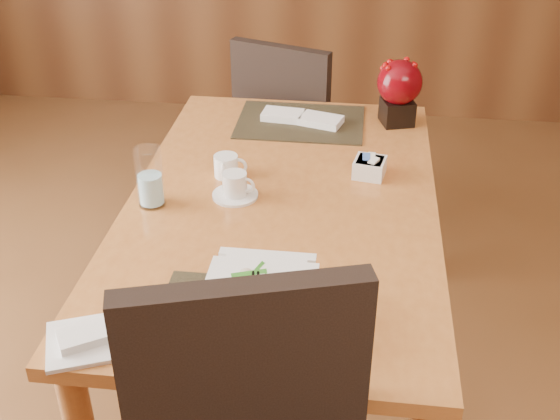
# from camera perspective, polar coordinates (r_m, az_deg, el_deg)

# --- Properties ---
(dining_table) EXTENTS (0.90, 1.50, 0.75)m
(dining_table) POSITION_cam_1_polar(r_m,az_deg,el_deg) (2.10, 0.16, -1.46)
(dining_table) COLOR #BE7134
(dining_table) RESTS_ON ground
(placemat_near) EXTENTS (0.45, 0.33, 0.01)m
(placemat_near) POSITION_cam_1_polar(r_m,az_deg,el_deg) (1.61, -2.24, -9.09)
(placemat_near) COLOR black
(placemat_near) RESTS_ON dining_table
(placemat_far) EXTENTS (0.45, 0.33, 0.01)m
(placemat_far) POSITION_cam_1_polar(r_m,az_deg,el_deg) (2.54, 1.68, 7.17)
(placemat_far) COLOR black
(placemat_far) RESTS_ON dining_table
(soup_setting) EXTENTS (0.27, 0.27, 0.11)m
(soup_setting) POSITION_cam_1_polar(r_m,az_deg,el_deg) (1.58, -1.56, -7.43)
(soup_setting) COLOR white
(soup_setting) RESTS_ON dining_table
(coffee_cup) EXTENTS (0.14, 0.14, 0.08)m
(coffee_cup) POSITION_cam_1_polar(r_m,az_deg,el_deg) (2.06, -3.69, 1.91)
(coffee_cup) COLOR white
(coffee_cup) RESTS_ON dining_table
(water_glass) EXTENTS (0.10, 0.10, 0.18)m
(water_glass) POSITION_cam_1_polar(r_m,az_deg,el_deg) (2.02, -10.55, 2.64)
(water_glass) COLOR white
(water_glass) RESTS_ON dining_table
(creamer_jug) EXTENTS (0.10, 0.10, 0.07)m
(creamer_jug) POSITION_cam_1_polar(r_m,az_deg,el_deg) (2.17, -4.41, 3.59)
(creamer_jug) COLOR white
(creamer_jug) RESTS_ON dining_table
(sugar_caddy) EXTENTS (0.11, 0.11, 0.06)m
(sugar_caddy) POSITION_cam_1_polar(r_m,az_deg,el_deg) (2.19, 7.29, 3.44)
(sugar_caddy) COLOR white
(sugar_caddy) RESTS_ON dining_table
(berry_decor) EXTENTS (0.16, 0.16, 0.23)m
(berry_decor) POSITION_cam_1_polar(r_m,az_deg,el_deg) (2.52, 9.66, 9.73)
(berry_decor) COLOR black
(berry_decor) RESTS_ON dining_table
(napkins_far) EXTENTS (0.30, 0.16, 0.03)m
(napkins_far) POSITION_cam_1_polar(r_m,az_deg,el_deg) (2.53, 2.00, 7.48)
(napkins_far) COLOR white
(napkins_far) RESTS_ON dining_table
(bread_plate) EXTENTS (0.21, 0.21, 0.01)m
(bread_plate) POSITION_cam_1_polar(r_m,az_deg,el_deg) (1.61, -15.63, -10.24)
(bread_plate) COLOR white
(bread_plate) RESTS_ON dining_table
(far_chair) EXTENTS (0.56, 0.56, 0.94)m
(far_chair) POSITION_cam_1_polar(r_m,az_deg,el_deg) (2.99, 0.99, 6.39)
(far_chair) COLOR black
(far_chair) RESTS_ON ground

